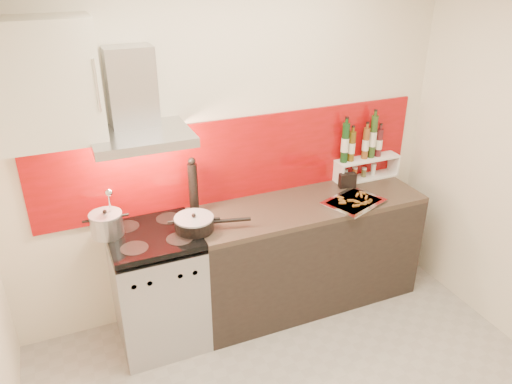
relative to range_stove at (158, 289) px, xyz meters
name	(u,v)px	position (x,y,z in m)	size (l,w,h in m)	color
back_wall	(232,149)	(0.70, 0.30, 0.86)	(3.40, 0.02, 2.60)	silver
backsplash	(239,159)	(0.75, 0.29, 0.78)	(3.00, 0.02, 0.64)	maroon
range_stove	(158,289)	(0.00, 0.00, 0.00)	(0.60, 0.60, 0.91)	#B7B7BA
counter	(306,252)	(1.20, 0.00, 0.01)	(1.80, 0.60, 0.90)	black
range_hood	(135,108)	(0.00, 0.14, 1.30)	(0.62, 0.50, 0.61)	#B7B7BA
upper_cabinet	(35,84)	(-0.55, 0.13, 1.51)	(0.70, 0.35, 0.72)	silver
stock_pot	(107,224)	(-0.28, 0.09, 0.55)	(0.22, 0.22, 0.19)	#B7B7BA
saute_pan	(195,223)	(0.28, -0.07, 0.52)	(0.52, 0.27, 0.12)	black
utensil_jar	(111,221)	(-0.25, 0.09, 0.57)	(0.08, 0.12, 0.37)	silver
pepper_mill	(193,187)	(0.35, 0.18, 0.67)	(0.07, 0.07, 0.44)	black
step_shelf	(364,154)	(1.82, 0.22, 0.68)	(0.57, 0.15, 0.54)	white
caddy_box	(347,180)	(1.62, 0.12, 0.52)	(0.14, 0.06, 0.12)	black
baking_tray	(354,202)	(1.50, -0.15, 0.47)	(0.51, 0.46, 0.03)	silver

